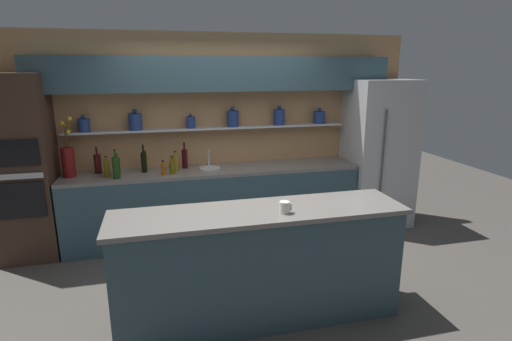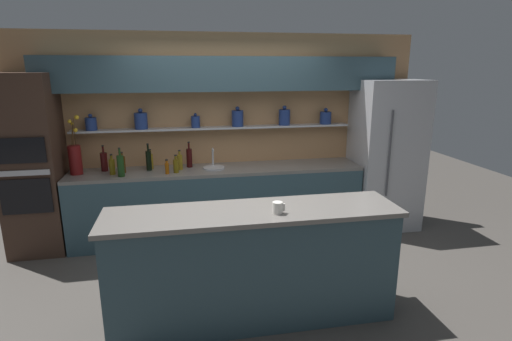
# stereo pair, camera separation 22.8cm
# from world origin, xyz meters

# --- Properties ---
(ground_plane) EXTENTS (12.00, 12.00, 0.00)m
(ground_plane) POSITION_xyz_m (0.00, 0.00, 0.00)
(ground_plane) COLOR #4C4742
(back_wall_unit) EXTENTS (5.20, 0.44, 2.60)m
(back_wall_unit) POSITION_xyz_m (-0.00, 1.53, 1.55)
(back_wall_unit) COLOR tan
(back_wall_unit) RESTS_ON ground_plane
(back_counter_unit) EXTENTS (3.67, 0.62, 0.92)m
(back_counter_unit) POSITION_xyz_m (-0.11, 1.24, 0.46)
(back_counter_unit) COLOR #334C56
(back_counter_unit) RESTS_ON ground_plane
(island_counter) EXTENTS (2.48, 0.61, 1.02)m
(island_counter) POSITION_xyz_m (0.00, -0.61, 0.51)
(island_counter) COLOR #334C56
(island_counter) RESTS_ON ground_plane
(refrigerator) EXTENTS (0.86, 0.73, 2.01)m
(refrigerator) POSITION_xyz_m (2.17, 1.20, 1.01)
(refrigerator) COLOR #B7B7BC
(refrigerator) RESTS_ON ground_plane
(oven_tower) EXTENTS (0.63, 0.64, 2.11)m
(oven_tower) POSITION_xyz_m (-2.29, 1.24, 1.06)
(oven_tower) COLOR #3D281E
(oven_tower) RESTS_ON ground_plane
(flower_vase) EXTENTS (0.16, 0.17, 0.71)m
(flower_vase) POSITION_xyz_m (-1.82, 1.28, 1.12)
(flower_vase) COLOR maroon
(flower_vase) RESTS_ON back_counter_unit
(sink_fixture) EXTENTS (0.27, 0.27, 0.25)m
(sink_fixture) POSITION_xyz_m (-0.17, 1.25, 0.95)
(sink_fixture) COLOR #B7B7BC
(sink_fixture) RESTS_ON back_counter_unit
(bottle_sauce_0) EXTENTS (0.05, 0.05, 0.18)m
(bottle_sauce_0) POSITION_xyz_m (-0.75, 1.08, 1.00)
(bottle_sauce_0) COLOR #9E4C0A
(bottle_sauce_0) RESTS_ON back_counter_unit
(bottle_wine_1) EXTENTS (0.08, 0.08, 0.33)m
(bottle_wine_1) POSITION_xyz_m (-1.51, 1.37, 1.04)
(bottle_wine_1) COLOR #380C0C
(bottle_wine_1) RESTS_ON back_counter_unit
(bottle_oil_2) EXTENTS (0.07, 0.07, 0.25)m
(bottle_oil_2) POSITION_xyz_m (-0.59, 1.26, 1.02)
(bottle_oil_2) COLOR olive
(bottle_oil_2) RESTS_ON back_counter_unit
(bottle_wine_3) EXTENTS (0.07, 0.07, 0.34)m
(bottle_wine_3) POSITION_xyz_m (-0.97, 1.29, 1.05)
(bottle_wine_3) COLOR black
(bottle_wine_3) RESTS_ON back_counter_unit
(bottle_oil_4) EXTENTS (0.06, 0.06, 0.22)m
(bottle_oil_4) POSITION_xyz_m (-0.64, 1.12, 1.01)
(bottle_oil_4) COLOR brown
(bottle_oil_4) RESTS_ON back_counter_unit
(bottle_spirit_5) EXTENTS (0.08, 0.08, 0.26)m
(bottle_spirit_5) POSITION_xyz_m (-1.28, 1.23, 1.03)
(bottle_spirit_5) COLOR #4C2D0C
(bottle_spirit_5) RESTS_ON back_counter_unit
(bottle_oil_6) EXTENTS (0.07, 0.07, 0.25)m
(bottle_oil_6) POSITION_xyz_m (-1.39, 1.17, 1.02)
(bottle_oil_6) COLOR brown
(bottle_oil_6) RESTS_ON back_counter_unit
(bottle_wine_7) EXTENTS (0.07, 0.07, 0.33)m
(bottle_wine_7) POSITION_xyz_m (-0.47, 1.38, 1.05)
(bottle_wine_7) COLOR #380C0C
(bottle_wine_7) RESTS_ON back_counter_unit
(bottle_oil_8) EXTENTS (0.06, 0.06, 0.25)m
(bottle_oil_8) POSITION_xyz_m (-0.96, 1.38, 1.02)
(bottle_oil_8) COLOR olive
(bottle_oil_8) RESTS_ON back_counter_unit
(bottle_wine_9) EXTENTS (0.08, 0.08, 0.35)m
(bottle_wine_9) POSITION_xyz_m (-1.28, 1.06, 1.05)
(bottle_wine_9) COLOR #193814
(bottle_wine_9) RESTS_ON back_counter_unit
(coffee_mug) EXTENTS (0.10, 0.08, 0.10)m
(coffee_mug) POSITION_xyz_m (0.18, -0.73, 1.07)
(coffee_mug) COLOR silver
(coffee_mug) RESTS_ON island_counter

